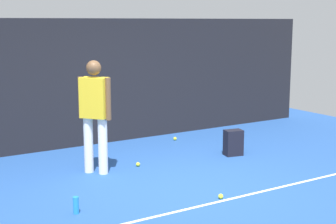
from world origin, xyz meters
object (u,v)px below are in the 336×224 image
Objects in this scene: backpack at (233,143)px; water_bottle at (76,205)px; tennis_ball_by_fence at (138,164)px; tennis_ball_near_player at (221,196)px; tennis_ball_mid_court at (175,139)px; tennis_player at (95,110)px.

water_bottle is (-3.29, -1.10, -0.11)m from backpack.
tennis_ball_by_fence is (-1.71, 0.25, -0.18)m from backpack.
tennis_ball_near_player is 1.85m from water_bottle.
water_bottle reaches higher than tennis_ball_near_player.
tennis_ball_by_fence is 1.87m from tennis_ball_mid_court.
tennis_ball_by_fence is (-0.19, 1.87, 0.00)m from tennis_ball_near_player.
tennis_ball_mid_court is 0.32× the size of water_bottle.
tennis_ball_near_player is 3.29m from tennis_ball_mid_court.
tennis_ball_mid_court is (-0.25, 1.43, -0.18)m from backpack.
tennis_player is 8.15× the size of water_bottle.
tennis_ball_mid_court is 3.96m from water_bottle.
tennis_player is 3.86× the size of backpack.
tennis_ball_near_player is (-1.51, -1.61, -0.18)m from backpack.
backpack is 2.11× the size of water_bottle.
tennis_ball_near_player is at bearing -16.05° from water_bottle.
backpack is at bearing 18.49° from water_bottle.
backpack is (2.41, -0.29, -0.76)m from tennis_player.
tennis_ball_near_player is at bearing 166.60° from tennis_player.
tennis_ball_by_fence is 2.08m from water_bottle.
tennis_ball_by_fence is at bearing -141.08° from tennis_ball_mid_court.
backpack is 1.46m from tennis_ball_mid_court.
tennis_player is 2.54m from backpack.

